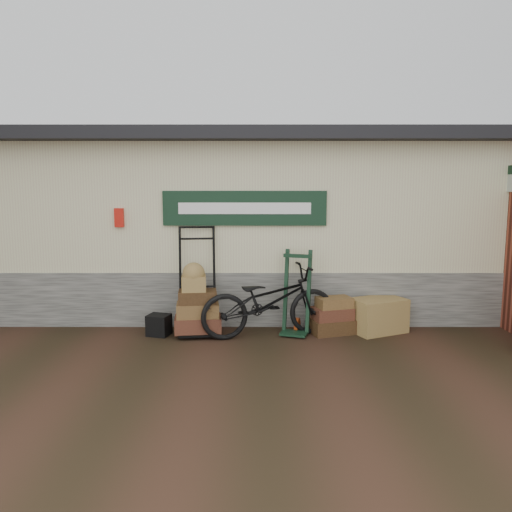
{
  "coord_description": "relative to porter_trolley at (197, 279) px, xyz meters",
  "views": [
    {
      "loc": [
        -0.11,
        -6.98,
        2.32
      ],
      "look_at": [
        -0.12,
        0.9,
        1.19
      ],
      "focal_mm": 35.0,
      "sensor_mm": 36.0,
      "label": 1
    }
  ],
  "objects": [
    {
      "name": "black_trunk",
      "position": [
        -0.59,
        -0.16,
        -0.69
      ],
      "size": [
        0.39,
        0.36,
        0.33
      ],
      "primitive_type": "cube",
      "rotation": [
        0.0,
        0.0,
        -0.27
      ],
      "color": "black",
      "rests_on": "ground"
    },
    {
      "name": "porter_trolley",
      "position": [
        0.0,
        0.0,
        0.0
      ],
      "size": [
        0.92,
        0.73,
        1.71
      ],
      "primitive_type": null,
      "rotation": [
        0.0,
        0.0,
        0.11
      ],
      "color": "black",
      "rests_on": "ground"
    },
    {
      "name": "station_building",
      "position": [
        1.03,
        2.06,
        0.76
      ],
      "size": [
        14.4,
        4.1,
        3.2
      ],
      "color": "#4C4C47",
      "rests_on": "ground"
    },
    {
      "name": "ground",
      "position": [
        1.04,
        -0.68,
        -0.85
      ],
      "size": [
        80.0,
        80.0,
        0.0
      ],
      "primitive_type": "plane",
      "color": "black",
      "rests_on": "ground"
    },
    {
      "name": "green_barrow",
      "position": [
        1.55,
        -0.08,
        -0.19
      ],
      "size": [
        0.58,
        0.53,
        1.32
      ],
      "primitive_type": null,
      "rotation": [
        0.0,
        0.0,
        -0.32
      ],
      "color": "black",
      "rests_on": "ground"
    },
    {
      "name": "bicycle",
      "position": [
        1.11,
        -0.21,
        -0.24
      ],
      "size": [
        1.23,
        2.22,
        1.22
      ],
      "primitive_type": "imported",
      "rotation": [
        0.0,
        0.0,
        1.82
      ],
      "color": "black",
      "rests_on": "ground"
    },
    {
      "name": "suitcase_stack",
      "position": [
        2.12,
        -0.05,
        -0.56
      ],
      "size": [
        0.75,
        0.58,
        0.58
      ],
      "primitive_type": null,
      "rotation": [
        0.0,
        0.0,
        0.28
      ],
      "color": "#322010",
      "rests_on": "ground"
    },
    {
      "name": "wicker_hamper",
      "position": [
        2.86,
        0.04,
        -0.59
      ],
      "size": [
        0.97,
        0.83,
        0.54
      ],
      "primitive_type": "cube",
      "rotation": [
        0.0,
        0.0,
        0.43
      ],
      "color": "brown",
      "rests_on": "ground"
    }
  ]
}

